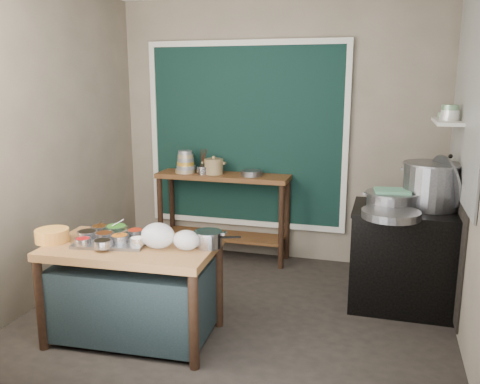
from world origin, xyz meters
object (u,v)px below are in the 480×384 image
(stove_block, at_px, (405,259))
(stock_pot, at_px, (431,186))
(condiment_tray, at_px, (113,241))
(yellow_basin, at_px, (52,235))
(steamer, at_px, (392,200))
(prep_table, at_px, (133,291))
(ceramic_crock, at_px, (214,167))
(saucepan, at_px, (208,239))
(utensil_cup, at_px, (203,170))
(back_counter, at_px, (223,216))

(stove_block, height_order, stock_pot, stock_pot)
(condiment_tray, relative_size, yellow_basin, 2.11)
(condiment_tray, height_order, steamer, steamer)
(condiment_tray, bearing_deg, prep_table, -2.51)
(ceramic_crock, bearing_deg, stock_pot, -16.29)
(stove_block, bearing_deg, steamer, -162.39)
(saucepan, xyz_separation_m, steamer, (1.29, 1.02, 0.14))
(condiment_tray, xyz_separation_m, utensil_cup, (0.05, 1.85, 0.23))
(ceramic_crock, bearing_deg, back_counter, 14.27)
(utensil_cup, relative_size, steamer, 0.32)
(condiment_tray, bearing_deg, back_counter, 82.42)
(saucepan, bearing_deg, stock_pot, 16.47)
(stove_block, relative_size, utensil_cup, 6.36)
(back_counter, height_order, stock_pot, stock_pot)
(back_counter, bearing_deg, prep_table, -93.00)
(stove_block, xyz_separation_m, utensil_cup, (-2.11, 0.68, 0.57))
(back_counter, bearing_deg, saucepan, -75.36)
(utensil_cup, bearing_deg, steamer, -20.19)
(stove_block, relative_size, condiment_tray, 1.70)
(ceramic_crock, height_order, stock_pot, stock_pot)
(ceramic_crock, bearing_deg, steamer, -22.09)
(stove_block, height_order, condiment_tray, stove_block)
(yellow_basin, relative_size, saucepan, 1.15)
(utensil_cup, relative_size, ceramic_crock, 0.66)
(back_counter, bearing_deg, stock_pot, -17.62)
(yellow_basin, height_order, stock_pot, stock_pot)
(saucepan, distance_m, ceramic_crock, 1.87)
(back_counter, xyz_separation_m, utensil_cup, (-0.21, -0.05, 0.52))
(back_counter, bearing_deg, yellow_basin, -109.47)
(back_counter, distance_m, saucepan, 1.89)
(prep_table, bearing_deg, condiment_tray, 174.31)
(stove_block, bearing_deg, utensil_cup, 162.23)
(stove_block, distance_m, yellow_basin, 2.93)
(saucepan, height_order, stock_pot, stock_pot)
(back_counter, distance_m, utensil_cup, 0.56)
(saucepan, bearing_deg, prep_table, 172.03)
(prep_table, distance_m, saucepan, 0.73)
(yellow_basin, bearing_deg, steamer, 26.57)
(prep_table, distance_m, yellow_basin, 0.75)
(condiment_tray, bearing_deg, stove_block, 28.59)
(back_counter, height_order, utensil_cup, utensil_cup)
(ceramic_crock, relative_size, stock_pot, 0.43)
(saucepan, bearing_deg, yellow_basin, 171.07)
(back_counter, height_order, saucepan, back_counter)
(yellow_basin, xyz_separation_m, stock_pot, (2.78, 1.35, 0.28))
(saucepan, xyz_separation_m, utensil_cup, (-0.68, 1.74, 0.18))
(steamer, bearing_deg, ceramic_crock, 157.91)
(prep_table, relative_size, stock_pot, 2.51)
(yellow_basin, bearing_deg, prep_table, 9.18)
(condiment_tray, distance_m, utensil_cup, 1.86)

